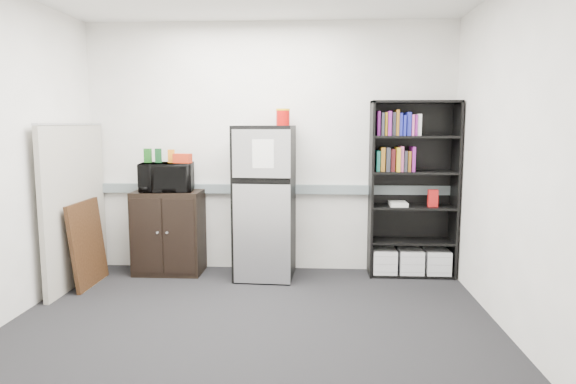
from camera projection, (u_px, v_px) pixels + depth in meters
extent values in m
plane|color=black|center=(250.00, 329.00, 4.07)|extent=(4.00, 4.00, 0.00)
cube|color=silver|center=(270.00, 148.00, 5.62)|extent=(4.00, 0.02, 2.70)
cube|color=silver|center=(518.00, 160.00, 3.77)|extent=(0.02, 3.50, 2.70)
cube|color=gray|center=(270.00, 189.00, 5.65)|extent=(3.92, 0.05, 0.10)
cube|color=white|center=(238.00, 130.00, 5.61)|extent=(0.14, 0.00, 0.10)
cube|color=black|center=(371.00, 189.00, 5.43)|extent=(0.02, 0.34, 1.85)
cube|color=black|center=(455.00, 190.00, 5.38)|extent=(0.02, 0.34, 1.85)
cube|color=black|center=(410.00, 188.00, 5.56)|extent=(0.90, 0.02, 1.85)
cube|color=black|center=(416.00, 102.00, 5.28)|extent=(0.90, 0.34, 0.02)
cube|color=black|center=(410.00, 273.00, 5.52)|extent=(0.85, 0.32, 0.03)
cube|color=black|center=(411.00, 241.00, 5.47)|extent=(0.85, 0.32, 0.03)
cube|color=black|center=(412.00, 207.00, 5.42)|extent=(0.85, 0.32, 0.02)
cube|color=black|center=(413.00, 172.00, 5.38)|extent=(0.85, 0.32, 0.02)
cube|color=black|center=(415.00, 137.00, 5.33)|extent=(0.85, 0.32, 0.02)
cube|color=silver|center=(384.00, 260.00, 5.51)|extent=(0.25, 0.30, 0.25)
cube|color=silver|center=(410.00, 261.00, 5.49)|extent=(0.25, 0.30, 0.25)
cube|color=silver|center=(437.00, 261.00, 5.48)|extent=(0.25, 0.30, 0.25)
cube|color=#A29C90|center=(75.00, 206.00, 5.14)|extent=(0.05, 1.30, 1.60)
cube|color=#B2B2B7|center=(71.00, 124.00, 5.03)|extent=(0.06, 1.30, 0.02)
cube|color=black|center=(169.00, 232.00, 5.56)|extent=(0.72, 0.45, 0.90)
cube|color=black|center=(146.00, 236.00, 5.34)|extent=(0.33, 0.01, 0.79)
cube|color=black|center=(179.00, 237.00, 5.32)|extent=(0.33, 0.01, 0.79)
cylinder|color=#B2B2B7|center=(157.00, 233.00, 5.31)|extent=(0.02, 0.02, 0.02)
cylinder|color=#B2B2B7|center=(167.00, 233.00, 5.31)|extent=(0.02, 0.02, 0.02)
imported|color=black|center=(167.00, 177.00, 5.46)|extent=(0.59, 0.44, 0.30)
cube|color=#185518|center=(148.00, 156.00, 5.48)|extent=(0.08, 0.06, 0.15)
cube|color=#0C3616|center=(158.00, 156.00, 5.47)|extent=(0.08, 0.07, 0.15)
cube|color=orange|center=(171.00, 156.00, 5.46)|extent=(0.08, 0.06, 0.14)
cube|color=red|center=(183.00, 158.00, 5.41)|extent=(0.20, 0.13, 0.10)
cube|color=black|center=(265.00, 203.00, 5.38)|extent=(0.63, 0.63, 1.58)
cube|color=silver|center=(261.00, 154.00, 5.00)|extent=(0.57, 0.05, 0.47)
cube|color=silver|center=(262.00, 234.00, 5.11)|extent=(0.57, 0.05, 1.01)
cube|color=black|center=(261.00, 181.00, 5.02)|extent=(0.57, 0.03, 0.03)
cube|color=white|center=(263.00, 154.00, 4.98)|extent=(0.21, 0.01, 0.28)
cube|color=black|center=(264.00, 126.00, 5.27)|extent=(0.63, 0.63, 0.02)
cylinder|color=#AF0B08|center=(283.00, 117.00, 5.37)|extent=(0.14, 0.14, 0.17)
cylinder|color=gold|center=(283.00, 108.00, 5.36)|extent=(0.14, 0.14, 0.02)
cube|color=black|center=(88.00, 243.00, 5.13)|extent=(0.13, 0.66, 0.85)
cube|color=beige|center=(90.00, 243.00, 5.13)|extent=(0.08, 0.56, 0.72)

